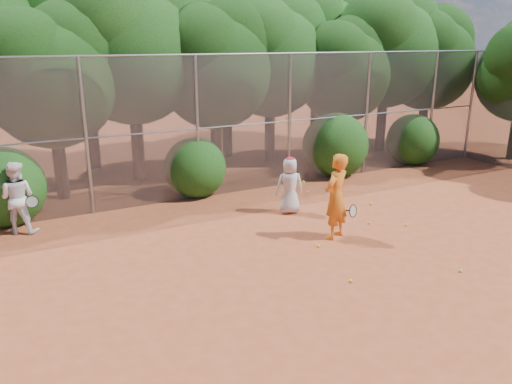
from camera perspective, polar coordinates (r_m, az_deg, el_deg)
ground at (r=10.18m, az=11.76°, el=-8.83°), size 80.00×80.00×0.00m
fence_back at (r=14.42m, az=-3.42°, el=7.71°), size 20.05×0.09×4.03m
tree_2 at (r=14.91m, az=-22.39°, el=12.73°), size 3.99×3.47×5.47m
tree_3 at (r=16.32m, az=-14.01°, el=16.60°), size 4.89×4.26×6.70m
tree_4 at (r=16.57m, az=-4.66°, el=14.81°), size 4.19×3.64×5.73m
tree_5 at (r=18.39m, az=1.75°, el=15.97°), size 4.51×3.92×6.17m
tree_6 at (r=18.95m, az=10.07°, el=14.00°), size 3.86×3.36×5.29m
tree_7 at (r=21.00m, az=14.80°, el=16.20°), size 4.77×4.14×6.53m
tree_8 at (r=22.18m, az=19.20°, el=14.65°), size 4.25×3.70×5.82m
tree_10 at (r=18.27m, az=-19.01°, el=16.92°), size 5.15×4.48×7.06m
tree_11 at (r=19.36m, az=-3.36°, el=16.35°), size 4.64×4.03×6.35m
tree_12 at (r=22.12m, az=7.11°, el=17.23°), size 5.02×4.37×6.88m
bush_0 at (r=13.69m, az=-26.91°, el=0.86°), size 2.00×2.00×2.00m
bush_1 at (r=14.60m, az=-6.98°, el=3.10°), size 1.80×1.80×1.80m
bush_2 at (r=16.93m, az=9.06°, el=5.64°), size 2.20×2.20×2.20m
bush_3 at (r=19.23m, az=17.49°, el=5.96°), size 1.90×1.90×1.90m
player_yellow at (r=11.38m, az=9.13°, el=-0.53°), size 0.93×0.72×1.98m
player_teen at (r=13.00m, az=3.87°, el=0.78°), size 0.83×0.66×1.51m
player_white at (r=12.86m, az=-25.68°, el=-0.58°), size 1.03×0.94×1.72m
ball_0 at (r=12.66m, az=12.77°, el=-3.48°), size 0.07×0.07×0.07m
ball_1 at (r=14.13m, az=12.94°, el=-1.34°), size 0.07×0.07×0.07m
ball_2 at (r=10.68m, az=22.35°, el=-8.32°), size 0.07×0.07×0.07m
ball_3 at (r=12.77m, az=16.80°, el=-3.63°), size 0.07×0.07×0.07m
ball_4 at (r=11.10m, az=7.16°, el=-6.14°), size 0.07×0.07×0.07m
ball_5 at (r=14.91m, az=6.03°, el=-0.02°), size 0.07×0.07×0.07m
ball_6 at (r=9.68m, az=10.79°, el=-9.95°), size 0.07×0.07×0.07m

